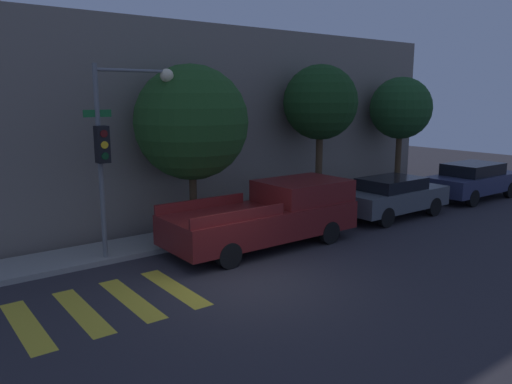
{
  "coord_description": "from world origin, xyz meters",
  "views": [
    {
      "loc": [
        -6.33,
        -8.68,
        4.21
      ],
      "look_at": [
        1.83,
        2.1,
        1.6
      ],
      "focal_mm": 35.0,
      "sensor_mm": 36.0,
      "label": 1
    }
  ],
  "objects_px": {
    "sedan_near_corner": "(392,196)",
    "tree_midblock": "(320,103)",
    "traffic_light_pole": "(118,131)",
    "sedan_middle": "(473,180)",
    "tree_far_end": "(401,109)",
    "tree_near_corner": "(191,123)",
    "pickup_truck": "(271,214)"
  },
  "relations": [
    {
      "from": "sedan_middle",
      "to": "tree_midblock",
      "type": "height_order",
      "value": "tree_midblock"
    },
    {
      "from": "sedan_near_corner",
      "to": "tree_near_corner",
      "type": "distance_m",
      "value": 7.66
    },
    {
      "from": "sedan_near_corner",
      "to": "pickup_truck",
      "type": "bearing_deg",
      "value": -180.0
    },
    {
      "from": "pickup_truck",
      "to": "tree_far_end",
      "type": "height_order",
      "value": "tree_far_end"
    },
    {
      "from": "traffic_light_pole",
      "to": "tree_far_end",
      "type": "relative_size",
      "value": 1.0
    },
    {
      "from": "tree_midblock",
      "to": "pickup_truck",
      "type": "bearing_deg",
      "value": -152.95
    },
    {
      "from": "traffic_light_pole",
      "to": "sedan_middle",
      "type": "distance_m",
      "value": 14.91
    },
    {
      "from": "tree_near_corner",
      "to": "pickup_truck",
      "type": "bearing_deg",
      "value": -52.47
    },
    {
      "from": "pickup_truck",
      "to": "tree_midblock",
      "type": "relative_size",
      "value": 1.07
    },
    {
      "from": "pickup_truck",
      "to": "sedan_near_corner",
      "type": "distance_m",
      "value": 5.47
    },
    {
      "from": "pickup_truck",
      "to": "tree_near_corner",
      "type": "xyz_separation_m",
      "value": [
        -1.45,
        1.89,
        2.56
      ]
    },
    {
      "from": "sedan_middle",
      "to": "tree_near_corner",
      "type": "bearing_deg",
      "value": 171.2
    },
    {
      "from": "sedan_near_corner",
      "to": "tree_far_end",
      "type": "relative_size",
      "value": 0.86
    },
    {
      "from": "sedan_middle",
      "to": "tree_far_end",
      "type": "height_order",
      "value": "tree_far_end"
    },
    {
      "from": "sedan_near_corner",
      "to": "sedan_middle",
      "type": "bearing_deg",
      "value": -0.0
    },
    {
      "from": "sedan_middle",
      "to": "tree_far_end",
      "type": "xyz_separation_m",
      "value": [
        -2.55,
        1.89,
        2.91
      ]
    },
    {
      "from": "traffic_light_pole",
      "to": "tree_midblock",
      "type": "bearing_deg",
      "value": 4.65
    },
    {
      "from": "pickup_truck",
      "to": "sedan_middle",
      "type": "relative_size",
      "value": 1.22
    },
    {
      "from": "pickup_truck",
      "to": "sedan_near_corner",
      "type": "relative_size",
      "value": 1.32
    },
    {
      "from": "traffic_light_pole",
      "to": "sedan_middle",
      "type": "bearing_deg",
      "value": -4.95
    },
    {
      "from": "sedan_near_corner",
      "to": "tree_midblock",
      "type": "xyz_separation_m",
      "value": [
        -1.78,
        1.89,
        3.21
      ]
    },
    {
      "from": "sedan_middle",
      "to": "tree_near_corner",
      "type": "height_order",
      "value": "tree_near_corner"
    },
    {
      "from": "traffic_light_pole",
      "to": "tree_far_end",
      "type": "height_order",
      "value": "traffic_light_pole"
    },
    {
      "from": "tree_near_corner",
      "to": "tree_far_end",
      "type": "height_order",
      "value": "tree_near_corner"
    },
    {
      "from": "tree_near_corner",
      "to": "traffic_light_pole",
      "type": "bearing_deg",
      "value": -165.87
    },
    {
      "from": "traffic_light_pole",
      "to": "tree_midblock",
      "type": "xyz_separation_m",
      "value": [
        7.6,
        0.62,
        0.62
      ]
    },
    {
      "from": "traffic_light_pole",
      "to": "pickup_truck",
      "type": "xyz_separation_m",
      "value": [
        3.9,
        -1.27,
        -2.45
      ]
    },
    {
      "from": "sedan_middle",
      "to": "tree_near_corner",
      "type": "relative_size",
      "value": 0.91
    },
    {
      "from": "tree_midblock",
      "to": "tree_far_end",
      "type": "distance_m",
      "value": 4.5
    },
    {
      "from": "traffic_light_pole",
      "to": "tree_far_end",
      "type": "xyz_separation_m",
      "value": [
        12.09,
        0.62,
        0.36
      ]
    },
    {
      "from": "sedan_middle",
      "to": "tree_far_end",
      "type": "relative_size",
      "value": 0.93
    },
    {
      "from": "sedan_near_corner",
      "to": "tree_midblock",
      "type": "bearing_deg",
      "value": 133.26
    }
  ]
}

